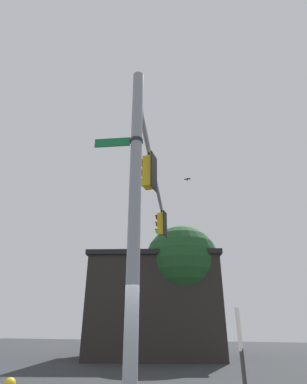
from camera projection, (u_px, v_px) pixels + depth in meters
The scene contains 9 objects.
signal_pole at pixel (134, 216), 6.25m from camera, with size 0.26×0.26×7.80m, color gray.
mast_arm at pixel (154, 175), 11.27m from camera, with size 0.15×0.15×8.27m, color gray.
traffic_light_nearest_pole at pixel (148, 172), 9.42m from camera, with size 0.54×0.49×1.31m.
traffic_light_mid_inner at pixel (161, 224), 14.17m from camera, with size 0.54×0.49×1.31m.
street_name_sign at pixel (126, 142), 7.03m from camera, with size 0.39×1.13×0.22m.
bird_flying at pixel (187, 179), 15.91m from camera, with size 0.29×0.36×0.10m.
storefront_building at pixel (155, 306), 20.37m from camera, with size 9.97×10.14×6.13m.
tree_by_storefront at pixel (182, 263), 19.70m from camera, with size 4.87×4.87×8.06m.
historical_marker at pixel (241, 348), 5.79m from camera, with size 0.60×0.08×2.13m.
Camera 1 is at (-5.45, -2.30, 1.78)m, focal length 28.04 mm.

